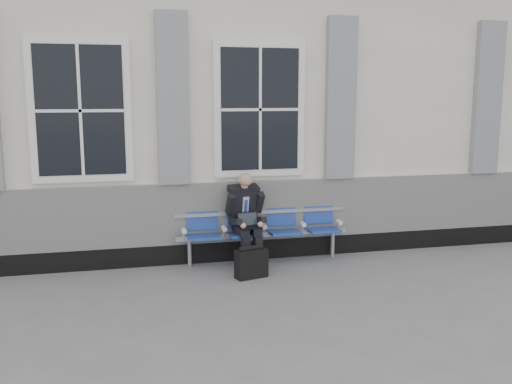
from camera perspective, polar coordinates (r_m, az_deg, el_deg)
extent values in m
plane|color=slate|center=(7.31, 0.36, -10.00)|extent=(70.00, 70.00, 0.00)
cube|color=silver|center=(10.32, -4.29, 7.68)|extent=(14.00, 4.00, 4.20)
cube|color=black|center=(8.63, -1.97, -5.84)|extent=(14.00, 0.10, 0.30)
cube|color=silver|center=(8.48, -1.98, -1.95)|extent=(14.00, 0.08, 0.90)
cube|color=gray|center=(8.16, -8.31, 9.16)|extent=(0.45, 0.14, 2.40)
cube|color=gray|center=(8.74, 8.45, 9.19)|extent=(0.45, 0.14, 2.40)
cube|color=gray|center=(9.94, 22.11, 8.65)|extent=(0.45, 0.14, 2.40)
cube|color=white|center=(8.16, -17.15, 7.78)|extent=(1.35, 0.10, 1.95)
cube|color=black|center=(8.11, -17.17, 7.77)|extent=(1.15, 0.02, 1.75)
cube|color=white|center=(8.38, 0.33, 8.25)|extent=(1.35, 0.10, 1.95)
cube|color=black|center=(8.34, 0.41, 8.24)|extent=(1.15, 0.02, 1.75)
cube|color=#9EA0A3|center=(8.48, 0.73, -4.23)|extent=(2.60, 0.07, 0.07)
cube|color=#9EA0A3|center=(8.53, 0.54, -2.02)|extent=(2.60, 0.05, 0.05)
cylinder|color=#9EA0A3|center=(8.35, -6.66, -6.12)|extent=(0.06, 0.06, 0.39)
cylinder|color=#9EA0A3|center=(8.86, 7.67, -5.20)|extent=(0.06, 0.06, 0.39)
cube|color=navy|center=(8.23, -5.24, -4.49)|extent=(0.46, 0.42, 0.07)
cube|color=navy|center=(8.38, -5.47, -2.42)|extent=(0.46, 0.10, 0.40)
cube|color=navy|center=(8.33, -1.14, -4.27)|extent=(0.46, 0.42, 0.07)
cube|color=navy|center=(8.48, -1.45, -2.23)|extent=(0.46, 0.10, 0.40)
cube|color=navy|center=(8.48, 2.83, -4.04)|extent=(0.46, 0.42, 0.07)
cube|color=navy|center=(8.62, 2.46, -2.04)|extent=(0.46, 0.10, 0.40)
cube|color=navy|center=(8.66, 6.66, -3.80)|extent=(0.46, 0.42, 0.07)
cube|color=navy|center=(8.80, 6.22, -1.84)|extent=(0.46, 0.10, 0.40)
cylinder|color=white|center=(8.20, -7.22, -3.86)|extent=(0.07, 0.12, 0.07)
cylinder|color=white|center=(8.28, -3.22, -3.66)|extent=(0.07, 0.12, 0.07)
cylinder|color=white|center=(8.41, 0.81, -3.45)|extent=(0.07, 0.12, 0.07)
cylinder|color=white|center=(8.57, 4.71, -3.23)|extent=(0.07, 0.12, 0.07)
cylinder|color=white|center=(8.76, 8.33, -3.00)|extent=(0.07, 0.12, 0.07)
cube|color=black|center=(8.11, -0.89, -7.68)|extent=(0.13, 0.25, 0.08)
cube|color=black|center=(8.17, 0.33, -7.55)|extent=(0.13, 0.25, 0.08)
cube|color=black|center=(8.10, -1.03, -6.19)|extent=(0.12, 0.13, 0.47)
cube|color=black|center=(8.16, 0.20, -6.07)|extent=(0.12, 0.13, 0.47)
cube|color=black|center=(8.21, -1.49, -3.89)|extent=(0.18, 0.42, 0.13)
cube|color=black|center=(8.27, -0.29, -3.79)|extent=(0.18, 0.42, 0.13)
cube|color=black|center=(8.34, -1.31, -1.54)|extent=(0.42, 0.35, 0.58)
cube|color=#A1B2D3|center=(8.24, -1.06, -1.56)|extent=(0.10, 0.10, 0.33)
cube|color=#21369A|center=(8.23, -1.04, -1.69)|extent=(0.05, 0.08, 0.27)
cube|color=black|center=(8.27, -1.26, 0.29)|extent=(0.46, 0.27, 0.13)
cylinder|color=tan|center=(8.21, -1.15, 0.68)|extent=(0.10, 0.10, 0.09)
sphere|color=tan|center=(8.15, -1.03, 1.26)|extent=(0.19, 0.19, 0.19)
cube|color=black|center=(8.18, -2.56, -1.26)|extent=(0.12, 0.27, 0.34)
cube|color=black|center=(8.32, 0.33, -1.06)|extent=(0.12, 0.27, 0.34)
cube|color=black|center=(8.08, -1.95, -2.98)|extent=(0.12, 0.29, 0.13)
cube|color=black|center=(8.20, 0.49, -2.79)|extent=(0.12, 0.29, 0.13)
sphere|color=tan|center=(7.99, -1.28, -3.40)|extent=(0.08, 0.08, 0.08)
sphere|color=tan|center=(8.07, 0.44, -3.26)|extent=(0.08, 0.08, 0.08)
cube|color=black|center=(8.10, -0.59, -3.53)|extent=(0.32, 0.24, 0.02)
cube|color=black|center=(8.18, -0.84, -2.72)|extent=(0.31, 0.12, 0.19)
cube|color=black|center=(8.17, -0.82, -2.73)|extent=(0.28, 0.10, 0.16)
cube|color=black|center=(7.81, -0.48, -7.19)|extent=(0.47, 0.29, 0.39)
cylinder|color=black|center=(7.75, -0.48, -5.64)|extent=(0.35, 0.15, 0.07)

